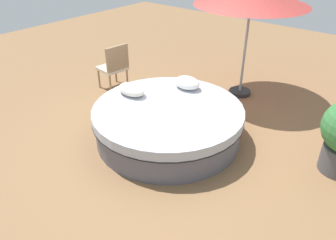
{
  "coord_description": "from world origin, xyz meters",
  "views": [
    {
      "loc": [
        2.86,
        -3.47,
        3.04
      ],
      "look_at": [
        0.0,
        0.0,
        0.34
      ],
      "focal_mm": 34.79,
      "sensor_mm": 36.0,
      "label": 1
    }
  ],
  "objects_px": {
    "round_bed": "(168,123)",
    "patio_chair": "(115,64)",
    "throw_pillow_1": "(131,90)",
    "throw_pillow_0": "(187,83)"
  },
  "relations": [
    {
      "from": "round_bed",
      "to": "patio_chair",
      "type": "height_order",
      "value": "patio_chair"
    },
    {
      "from": "throw_pillow_1",
      "to": "throw_pillow_0",
      "type": "bearing_deg",
      "value": 54.55
    },
    {
      "from": "patio_chair",
      "to": "throw_pillow_0",
      "type": "bearing_deg",
      "value": -82.94
    },
    {
      "from": "throw_pillow_1",
      "to": "patio_chair",
      "type": "bearing_deg",
      "value": 148.57
    },
    {
      "from": "throw_pillow_1",
      "to": "patio_chair",
      "type": "relative_size",
      "value": 0.53
    },
    {
      "from": "round_bed",
      "to": "throw_pillow_0",
      "type": "height_order",
      "value": "throw_pillow_0"
    },
    {
      "from": "round_bed",
      "to": "patio_chair",
      "type": "bearing_deg",
      "value": 160.02
    },
    {
      "from": "round_bed",
      "to": "throw_pillow_1",
      "type": "height_order",
      "value": "throw_pillow_1"
    },
    {
      "from": "throw_pillow_0",
      "to": "patio_chair",
      "type": "xyz_separation_m",
      "value": [
        -1.86,
        -0.01,
        -0.12
      ]
    },
    {
      "from": "round_bed",
      "to": "throw_pillow_0",
      "type": "relative_size",
      "value": 5.02
    }
  ]
}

